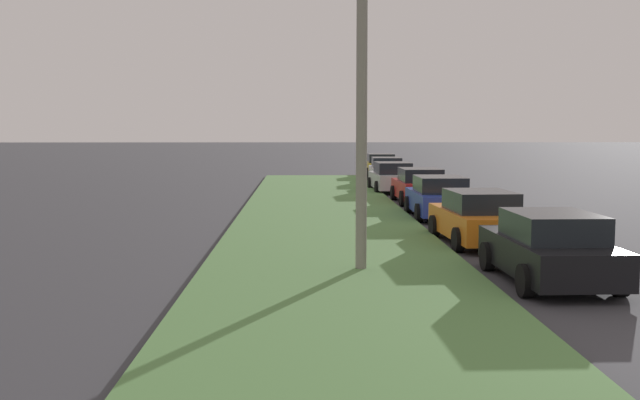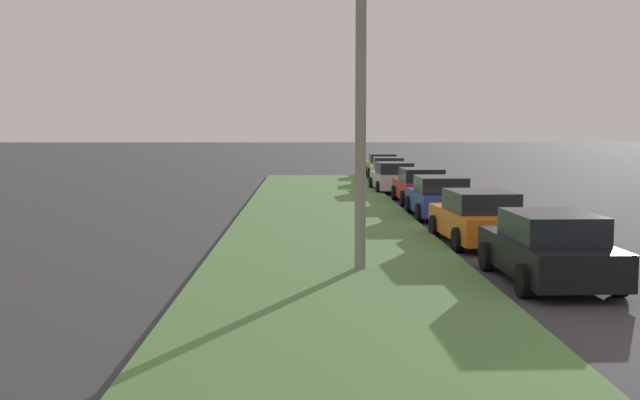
{
  "view_description": "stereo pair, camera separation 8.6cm",
  "coord_description": "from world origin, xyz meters",
  "px_view_note": "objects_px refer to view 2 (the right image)",
  "views": [
    {
      "loc": [
        -8.7,
        7.16,
        3.19
      ],
      "look_at": [
        12.98,
        6.65,
        1.12
      ],
      "focal_mm": 43.04,
      "sensor_mm": 36.0,
      "label": 1
    },
    {
      "loc": [
        -8.7,
        7.07,
        3.19
      ],
      "look_at": [
        12.98,
        6.65,
        1.12
      ],
      "focal_mm": 43.04,
      "sensor_mm": 36.0,
      "label": 2
    }
  ],
  "objects_px": {
    "parked_car_red": "(421,186)",
    "parked_car_white": "(388,171)",
    "streetlight": "(377,70)",
    "parked_car_black": "(549,249)",
    "parked_car_blue": "(440,198)",
    "parked_car_yellow": "(382,165)",
    "parked_car_orange": "(479,218)",
    "parked_car_silver": "(393,178)"
  },
  "relations": [
    {
      "from": "parked_car_red",
      "to": "parked_car_white",
      "type": "distance_m",
      "value": 11.53
    },
    {
      "from": "parked_car_white",
      "to": "streetlight",
      "type": "distance_m",
      "value": 27.33
    },
    {
      "from": "parked_car_black",
      "to": "parked_car_blue",
      "type": "xyz_separation_m",
      "value": [
        11.31,
        0.24,
        0.0
      ]
    },
    {
      "from": "parked_car_yellow",
      "to": "parked_car_orange",
      "type": "bearing_deg",
      "value": -179.52
    },
    {
      "from": "parked_car_red",
      "to": "parked_car_white",
      "type": "bearing_deg",
      "value": -0.25
    },
    {
      "from": "parked_car_red",
      "to": "streetlight",
      "type": "relative_size",
      "value": 0.58
    },
    {
      "from": "parked_car_black",
      "to": "streetlight",
      "type": "height_order",
      "value": "streetlight"
    },
    {
      "from": "parked_car_silver",
      "to": "parked_car_yellow",
      "type": "height_order",
      "value": "same"
    },
    {
      "from": "parked_car_orange",
      "to": "parked_car_red",
      "type": "relative_size",
      "value": 1.01
    },
    {
      "from": "parked_car_yellow",
      "to": "streetlight",
      "type": "distance_m",
      "value": 33.06
    },
    {
      "from": "parked_car_red",
      "to": "parked_car_silver",
      "type": "height_order",
      "value": "same"
    },
    {
      "from": "parked_car_black",
      "to": "streetlight",
      "type": "xyz_separation_m",
      "value": [
        1.14,
        3.41,
        3.67
      ]
    },
    {
      "from": "parked_car_black",
      "to": "streetlight",
      "type": "bearing_deg",
      "value": 70.13
    },
    {
      "from": "parked_car_silver",
      "to": "parked_car_red",
      "type": "bearing_deg",
      "value": -176.81
    },
    {
      "from": "parked_car_white",
      "to": "parked_car_yellow",
      "type": "xyz_separation_m",
      "value": [
        5.77,
        -0.26,
        0.0
      ]
    },
    {
      "from": "parked_car_black",
      "to": "parked_car_red",
      "type": "height_order",
      "value": "same"
    },
    {
      "from": "parked_car_black",
      "to": "parked_car_white",
      "type": "height_order",
      "value": "same"
    },
    {
      "from": "parked_car_blue",
      "to": "parked_car_red",
      "type": "xyz_separation_m",
      "value": [
        5.21,
        -0.11,
        0.0
      ]
    },
    {
      "from": "parked_car_red",
      "to": "parked_car_orange",
      "type": "bearing_deg",
      "value": 178.5
    },
    {
      "from": "parked_car_orange",
      "to": "parked_car_yellow",
      "type": "distance_m",
      "value": 28.56
    },
    {
      "from": "parked_car_black",
      "to": "parked_car_red",
      "type": "xyz_separation_m",
      "value": [
        16.52,
        0.12,
        0.0
      ]
    },
    {
      "from": "parked_car_yellow",
      "to": "parked_car_red",
      "type": "bearing_deg",
      "value": -179.45
    },
    {
      "from": "parked_car_orange",
      "to": "parked_car_blue",
      "type": "xyz_separation_m",
      "value": [
        6.06,
        -0.01,
        0.0
      ]
    },
    {
      "from": "parked_car_orange",
      "to": "parked_car_white",
      "type": "distance_m",
      "value": 22.79
    },
    {
      "from": "parked_car_red",
      "to": "streetlight",
      "type": "height_order",
      "value": "streetlight"
    },
    {
      "from": "parked_car_black",
      "to": "parked_car_silver",
      "type": "height_order",
      "value": "same"
    },
    {
      "from": "parked_car_silver",
      "to": "streetlight",
      "type": "height_order",
      "value": "streetlight"
    },
    {
      "from": "parked_car_black",
      "to": "parked_car_silver",
      "type": "relative_size",
      "value": 1.0
    },
    {
      "from": "parked_car_yellow",
      "to": "parked_car_blue",
      "type": "bearing_deg",
      "value": -179.64
    },
    {
      "from": "parked_car_orange",
      "to": "parked_car_red",
      "type": "distance_m",
      "value": 11.26
    },
    {
      "from": "parked_car_silver",
      "to": "parked_car_white",
      "type": "xyz_separation_m",
      "value": [
        6.03,
        -0.38,
        0.0
      ]
    },
    {
      "from": "parked_car_yellow",
      "to": "parked_car_black",
      "type": "bearing_deg",
      "value": -179.03
    },
    {
      "from": "parked_car_black",
      "to": "parked_car_silver",
      "type": "distance_m",
      "value": 22.02
    },
    {
      "from": "parked_car_black",
      "to": "parked_car_orange",
      "type": "height_order",
      "value": "same"
    },
    {
      "from": "parked_car_orange",
      "to": "streetlight",
      "type": "distance_m",
      "value": 6.36
    },
    {
      "from": "parked_car_silver",
      "to": "parked_car_white",
      "type": "relative_size",
      "value": 1.0
    },
    {
      "from": "parked_car_silver",
      "to": "streetlight",
      "type": "distance_m",
      "value": 21.37
    },
    {
      "from": "parked_car_blue",
      "to": "parked_car_yellow",
      "type": "bearing_deg",
      "value": -0.35
    },
    {
      "from": "parked_car_white",
      "to": "streetlight",
      "type": "bearing_deg",
      "value": 175.64
    },
    {
      "from": "parked_car_white",
      "to": "parked_car_yellow",
      "type": "relative_size",
      "value": 1.01
    },
    {
      "from": "parked_car_orange",
      "to": "parked_car_blue",
      "type": "relative_size",
      "value": 1.02
    },
    {
      "from": "streetlight",
      "to": "parked_car_white",
      "type": "bearing_deg",
      "value": -6.7
    }
  ]
}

